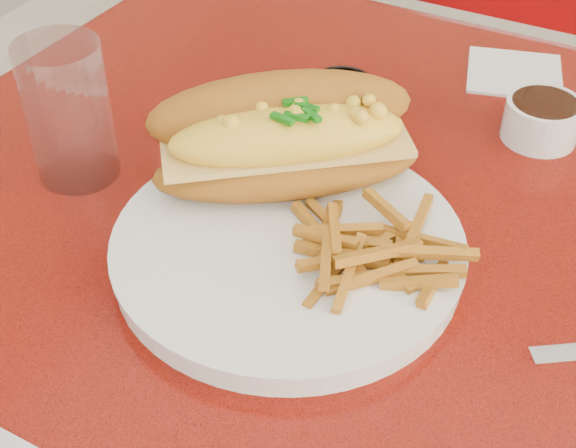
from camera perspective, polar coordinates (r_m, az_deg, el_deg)
The scene contains 10 objects.
diner_table at distance 0.88m, azimuth 11.99°, elevation -7.97°, with size 1.23×0.83×0.77m.
booth_bench_far at distance 1.70m, azimuth 19.46°, elevation 3.15°, with size 1.20×0.51×0.90m.
dinner_plate at distance 0.70m, azimuth 0.00°, elevation -1.72°, with size 0.40×0.40×0.02m.
mac_hoagie at distance 0.74m, azimuth -0.23°, elevation 6.16°, with size 0.27×0.25×0.11m.
fries_pile at distance 0.67m, azimuth 6.24°, elevation -1.35°, with size 0.11×0.10×0.03m, color #C57F21, non-canonical shape.
fork at distance 0.75m, azimuth 3.80°, elevation 2.58°, with size 0.10×0.14×0.00m.
gravy_ramekin at distance 0.89m, azimuth 17.61°, elevation 7.15°, with size 0.10×0.10×0.04m.
sauce_cup_left at distance 0.91m, azimuth 3.87°, elevation 9.38°, with size 0.08×0.08×0.03m.
water_tumbler at distance 0.80m, azimuth -15.35°, elevation 7.68°, with size 0.08×0.08×0.14m, color silver.
paper_napkin at distance 1.01m, azimuth 15.81°, elevation 10.26°, with size 0.11×0.11×0.00m, color silver.
Camera 1 is at (0.11, -0.59, 1.25)m, focal length 50.00 mm.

